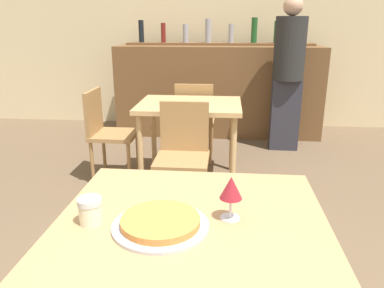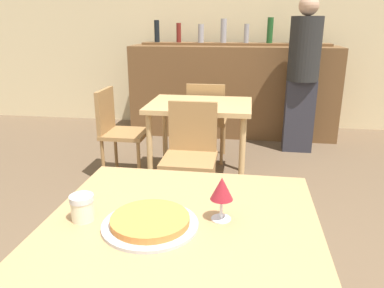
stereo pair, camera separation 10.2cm
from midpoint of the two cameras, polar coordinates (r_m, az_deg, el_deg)
name	(u,v)px [view 2 (the right image)]	position (r m, az deg, el deg)	size (l,w,h in m)	color
wall_back	(236,23)	(5.35, 7.35, 17.75)	(8.00, 0.05, 2.80)	beige
dining_table_near	(182,240)	(1.39, 0.71, -14.52)	(0.95, 0.89, 0.75)	#A87F51
dining_table_far	(200,114)	(3.34, 2.09, 4.59)	(0.90, 0.71, 0.74)	tan
bar_counter	(232,91)	(4.92, 6.79, 8.00)	(2.60, 0.56, 1.14)	brown
bar_back_shelf	(236,39)	(4.99, 7.36, 15.53)	(2.39, 0.24, 0.34)	brown
chair_far_side_front	(191,149)	(2.88, 0.82, -0.78)	(0.40, 0.40, 0.84)	olive
chair_far_side_back	(207,117)	(3.88, 2.98, 4.19)	(0.40, 0.40, 0.84)	olive
chair_far_side_left	(117,127)	(3.55, -10.52, 2.57)	(0.40, 0.40, 0.84)	olive
pizza_tray	(150,222)	(1.30, -4.11, -11.81)	(0.33, 0.33, 0.04)	#B7B7BC
cheese_shaker	(82,208)	(1.36, -14.30, -9.40)	(0.08, 0.08, 0.09)	beige
person_standing	(303,71)	(4.33, 17.22, 10.63)	(0.34, 0.34, 1.69)	#2D2D38
wine_glass	(222,190)	(1.30, 6.83, -6.97)	(0.08, 0.08, 0.16)	silver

